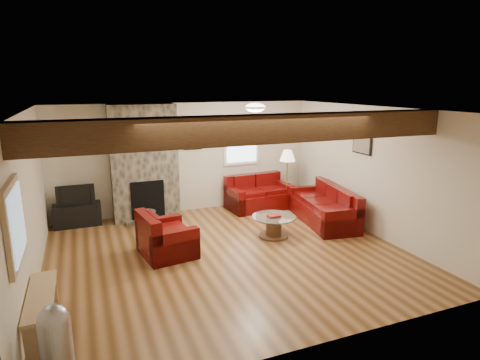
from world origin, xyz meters
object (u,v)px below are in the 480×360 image
Objects in this scene: television at (76,194)px; floor_lamp at (287,159)px; tv_cabinet at (78,215)px; loveseat at (259,192)px; coffee_table at (274,226)px; armchair_red at (167,234)px; sofa_three at (323,205)px.

floor_lamp reaches higher than television.
tv_cabinet is 0.45m from television.
floor_lamp is at bearing -6.70° from television.
tv_cabinet is at bearing 0.00° from television.
loveseat is 1.74× the size of coffee_table.
sofa_three is at bearing -91.16° from armchair_red.
armchair_red is at bearing -178.38° from coffee_table.
coffee_table is 0.60× the size of floor_lamp.
sofa_three is 1.44m from coffee_table.
sofa_three is 5.20m from television.
loveseat is 4.05m from tv_cabinet.
sofa_three is 2.35× the size of coffee_table.
loveseat is 3.19m from armchair_red.
coffee_table is (2.10, 0.06, -0.17)m from armchair_red.
tv_cabinet is (-3.53, 2.09, 0.03)m from coffee_table.
floor_lamp is (4.64, -0.55, 0.97)m from tv_cabinet.
sofa_three is at bearing -77.21° from floor_lamp.
tv_cabinet is at bearing 171.36° from loveseat.
sofa_three is 2.69× the size of television.
tv_cabinet is 4.77m from floor_lamp.
armchair_red reaches higher than tv_cabinet.
armchair_red is at bearing -56.27° from tv_cabinet.
television reaches higher than coffee_table.
television is at bearing 173.30° from floor_lamp.
loveseat is at bearing -4.25° from tv_cabinet.
floor_lamp is (4.64, -0.55, 0.52)m from television.
tv_cabinet is 0.67× the size of floor_lamp.
television reaches higher than armchair_red.
television is at bearing -100.13° from sofa_three.
coffee_table is 4.14m from television.
television is (-3.53, 2.09, 0.48)m from coffee_table.
floor_lamp is at bearing -158.21° from sofa_three.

